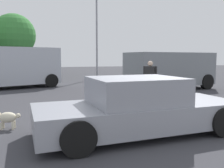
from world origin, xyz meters
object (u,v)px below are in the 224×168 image
light_post_mid (97,22)px  pedestrian (150,77)px  dog (5,117)px  van_white (8,66)px  sedan_foreground (138,108)px  suv_dark (170,69)px

light_post_mid → pedestrian: bearing=-91.6°
dog → van_white: van_white is taller
pedestrian → van_white: bearing=-94.4°
sedan_foreground → suv_dark: size_ratio=0.93×
pedestrian → suv_dark: bearing=174.6°
sedan_foreground → suv_dark: 8.17m
dog → suv_dark: bearing=-132.2°
dog → sedan_foreground: bearing=168.7°
sedan_foreground → dog: (-2.84, 1.25, -0.29)m
sedan_foreground → van_white: size_ratio=0.80×
suv_dark → light_post_mid: (-2.13, 7.43, 3.37)m
sedan_foreground → van_white: (-3.53, 9.67, 0.64)m
van_white → suv_dark: (8.29, -3.04, -0.15)m
dog → suv_dark: size_ratio=0.13×
suv_dark → pedestrian: bearing=-143.2°
van_white → light_post_mid: size_ratio=0.88×
van_white → suv_dark: van_white is taller
dog → van_white: bearing=-72.8°
light_post_mid → dog: bearing=-113.1°
dog → light_post_mid: bearing=-100.6°
sedan_foreground → van_white: 10.31m
dog → suv_dark: suv_dark is taller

